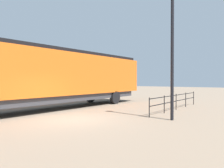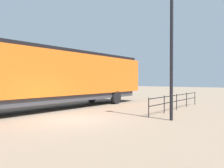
% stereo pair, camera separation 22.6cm
% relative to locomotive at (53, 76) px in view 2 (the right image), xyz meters
% --- Properties ---
extents(ground_plane, '(120.00, 120.00, 0.00)m').
position_rel_locomotive_xyz_m(ground_plane, '(4.13, -2.03, -2.31)').
color(ground_plane, '#84705B').
extents(locomotive, '(3.05, 18.95, 4.10)m').
position_rel_locomotive_xyz_m(locomotive, '(0.00, 0.00, 0.00)').
color(locomotive, orange).
rests_on(locomotive, ground_plane).
extents(lamp_post, '(0.46, 0.46, 7.11)m').
position_rel_locomotive_xyz_m(lamp_post, '(8.20, 0.72, 2.32)').
color(lamp_post, black).
rests_on(lamp_post, ground_plane).
extents(platform_fence, '(0.05, 8.05, 1.07)m').
position_rel_locomotive_xyz_m(platform_fence, '(6.92, 4.77, -1.61)').
color(platform_fence, black).
rests_on(platform_fence, ground_plane).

